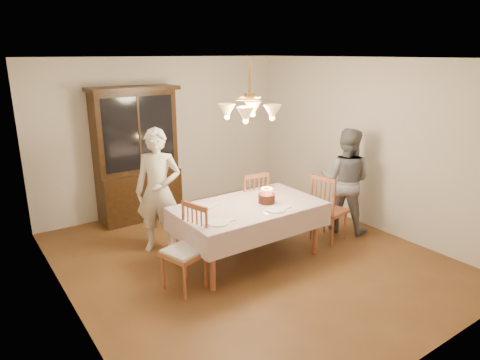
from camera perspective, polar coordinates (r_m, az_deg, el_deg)
ground at (r=5.87m, az=1.14°, el=-10.33°), size 5.00×5.00×0.00m
room_shell at (r=5.34m, az=1.23°, el=4.96°), size 5.00×5.00×5.00m
dining_table at (r=5.60m, az=1.18°, el=-4.08°), size 1.90×1.10×0.76m
china_hutch at (r=7.13m, az=-13.59°, el=3.02°), size 1.38×0.54×2.16m
chair_far_side at (r=6.43m, az=1.41°, el=-3.56°), size 0.49×0.47×1.00m
chair_left_end at (r=5.03m, az=-7.43°, el=-9.58°), size 0.52×0.54×1.00m
chair_right_end at (r=6.37m, az=11.74°, el=-4.12°), size 0.49×0.50×1.00m
elderly_woman at (r=5.89m, az=-10.83°, el=-1.48°), size 0.75×0.72×1.72m
adult_in_grey at (r=6.67m, az=13.88°, el=-0.08°), size 0.92×0.98×1.60m
birthday_cake at (r=5.61m, az=3.56°, el=-2.56°), size 0.30×0.30×0.22m
place_setting_near_left at (r=5.00m, az=-2.80°, el=-5.67°), size 0.40×0.25×0.02m
place_setting_near_right at (r=5.41m, az=4.84°, el=-3.94°), size 0.40×0.25×0.02m
place_setting_far_left at (r=5.54m, az=-4.56°, el=-3.46°), size 0.40×0.25×0.02m
chandelier at (r=5.28m, az=1.26°, el=9.17°), size 0.62×0.62×0.73m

